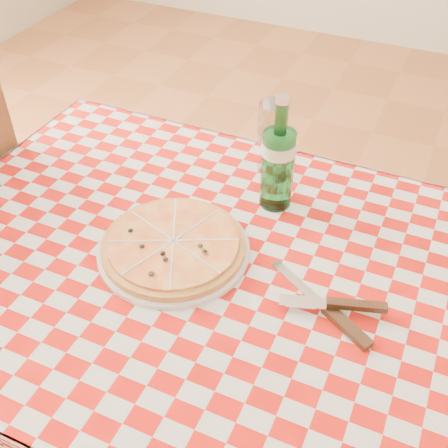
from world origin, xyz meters
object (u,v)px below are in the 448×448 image
object	(u,v)px
water_bottle	(278,153)
wine_glass	(272,137)
dining_table	(221,301)
pizza_plate	(173,245)

from	to	relation	value
water_bottle	wine_glass	size ratio (longest dim) A/B	1.51
dining_table	pizza_plate	distance (m)	0.16
dining_table	wine_glass	distance (m)	0.40
pizza_plate	water_bottle	xyz separation A→B (m)	(0.13, 0.23, 0.11)
wine_glass	dining_table	bearing A→B (deg)	-85.03
water_bottle	pizza_plate	bearing A→B (deg)	-119.24
pizza_plate	wine_glass	size ratio (longest dim) A/B	1.76
dining_table	pizza_plate	world-z (taller)	pizza_plate
dining_table	wine_glass	size ratio (longest dim) A/B	6.90
pizza_plate	water_bottle	size ratio (longest dim) A/B	1.17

